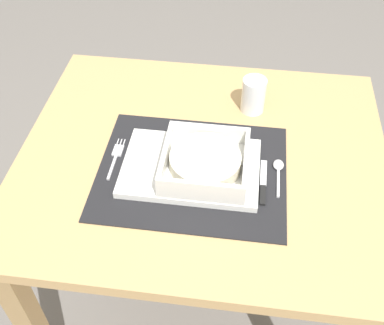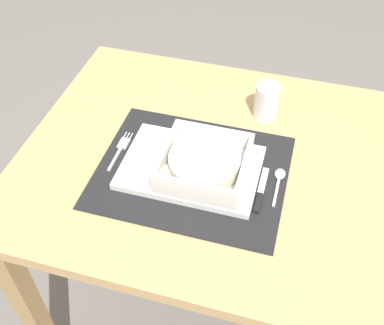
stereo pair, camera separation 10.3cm
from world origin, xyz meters
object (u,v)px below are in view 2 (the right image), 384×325
(dining_table, at_px, (205,190))
(drinking_glass, at_px, (266,103))
(spoon, at_px, (279,178))
(butter_knife, at_px, (260,192))
(porridge_bowl, at_px, (204,164))
(fork, at_px, (121,148))

(dining_table, distance_m, drinking_glass, 0.26)
(spoon, relative_size, drinking_glass, 1.20)
(spoon, distance_m, butter_knife, 0.06)
(dining_table, bearing_deg, drinking_glass, 59.41)
(porridge_bowl, distance_m, butter_knife, 0.13)
(butter_knife, bearing_deg, dining_table, 148.54)
(dining_table, height_order, drinking_glass, drinking_glass)
(dining_table, distance_m, porridge_bowl, 0.18)
(dining_table, relative_size, fork, 6.53)
(dining_table, bearing_deg, butter_knife, -30.04)
(porridge_bowl, relative_size, spoon, 1.68)
(porridge_bowl, bearing_deg, butter_knife, -6.90)
(dining_table, distance_m, butter_knife, 0.21)
(spoon, bearing_deg, fork, 178.68)
(dining_table, xyz_separation_m, porridge_bowl, (0.01, -0.07, 0.16))
(dining_table, height_order, fork, fork)
(butter_knife, bearing_deg, fork, 170.66)
(porridge_bowl, height_order, drinking_glass, drinking_glass)
(porridge_bowl, height_order, butter_knife, porridge_bowl)
(fork, xyz_separation_m, butter_knife, (0.34, -0.05, 0.00))
(porridge_bowl, bearing_deg, drinking_glass, 69.12)
(spoon, distance_m, drinking_glass, 0.22)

